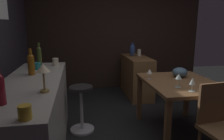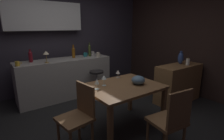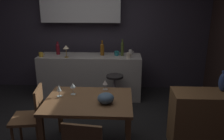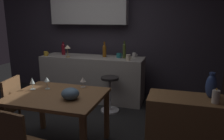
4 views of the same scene
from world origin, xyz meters
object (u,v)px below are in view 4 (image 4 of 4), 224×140
(wine_glass_left, at_px, (83,80))
(bar_stool, at_px, (110,93))
(chair_near_window, at_px, (6,107))
(fruit_bowl, at_px, (70,94))
(sideboard_cabinet, at_px, (196,133))
(cup_cream, at_px, (128,58))
(wine_glass_right, at_px, (47,80))
(wine_glass_center, at_px, (32,81))
(cup_white, at_px, (134,55))
(wine_bottle_amber, at_px, (104,50))
(cup_teal, at_px, (119,55))
(dining_table, at_px, (58,101))
(pillar_candle_tall, at_px, (216,97))
(wine_bottle_olive, at_px, (124,50))
(cup_mustard, at_px, (46,54))
(wine_bottle_ruby, at_px, (63,49))
(vase_ceramic_blue, at_px, (211,86))
(counter_lamp, at_px, (68,48))

(wine_glass_left, bearing_deg, bar_stool, 83.63)
(chair_near_window, bearing_deg, fruit_bowl, -3.26)
(sideboard_cabinet, distance_m, cup_cream, 1.97)
(sideboard_cabinet, relative_size, wine_glass_right, 6.79)
(sideboard_cabinet, xyz_separation_m, fruit_bowl, (-1.44, -0.22, 0.40))
(wine_glass_center, xyz_separation_m, cup_white, (1.01, 1.89, 0.09))
(wine_glass_right, xyz_separation_m, wine_bottle_amber, (0.25, 1.69, 0.17))
(chair_near_window, height_order, cup_teal, cup_teal)
(fruit_bowl, bearing_deg, wine_glass_left, 95.37)
(dining_table, bearing_deg, chair_near_window, -176.96)
(pillar_candle_tall, bearing_deg, bar_stool, 140.12)
(bar_stool, height_order, wine_bottle_olive, wine_bottle_olive)
(cup_white, xyz_separation_m, cup_cream, (-0.04, -0.34, 0.01))
(wine_bottle_amber, relative_size, cup_mustard, 2.64)
(chair_near_window, height_order, wine_bottle_ruby, wine_bottle_ruby)
(cup_cream, xyz_separation_m, vase_ceramic_blue, (1.23, -1.45, 0.00))
(sideboard_cabinet, height_order, cup_mustard, cup_mustard)
(chair_near_window, relative_size, wine_glass_right, 5.56)
(cup_cream, relative_size, cup_teal, 0.90)
(sideboard_cabinet, bearing_deg, counter_lamp, 147.41)
(sideboard_cabinet, height_order, wine_glass_center, wine_glass_center)
(wine_bottle_olive, distance_m, counter_lamp, 1.13)
(cup_white, height_order, cup_mustard, cup_white)
(wine_glass_right, distance_m, wine_bottle_amber, 1.72)
(bar_stool, bearing_deg, fruit_bowl, -92.46)
(wine_glass_left, height_order, counter_lamp, counter_lamp)
(fruit_bowl, height_order, pillar_candle_tall, pillar_candle_tall)
(dining_table, xyz_separation_m, wine_glass_center, (-0.41, 0.09, 0.21))
(fruit_bowl, xyz_separation_m, cup_teal, (0.08, 1.95, 0.14))
(bar_stool, bearing_deg, sideboard_cabinet, -40.61)
(wine_glass_left, xyz_separation_m, wine_bottle_amber, (-0.18, 1.49, 0.20))
(wine_bottle_amber, height_order, wine_bottle_olive, wine_bottle_olive)
(fruit_bowl, distance_m, vase_ceramic_blue, 1.58)
(fruit_bowl, bearing_deg, cup_teal, 87.67)
(wine_glass_center, relative_size, cup_teal, 1.22)
(cup_teal, distance_m, vase_ceramic_blue, 2.22)
(chair_near_window, relative_size, wine_glass_center, 5.65)
(pillar_candle_tall, bearing_deg, wine_glass_right, 176.29)
(pillar_candle_tall, bearing_deg, fruit_bowl, -175.36)
(dining_table, xyz_separation_m, fruit_bowl, (0.23, -0.10, 0.16))
(wine_glass_left, distance_m, cup_teal, 1.49)
(cup_cream, xyz_separation_m, counter_lamp, (-1.23, -0.02, 0.13))
(pillar_candle_tall, bearing_deg, wine_bottle_olive, 127.55)
(wine_glass_right, xyz_separation_m, cup_mustard, (-0.97, 1.50, 0.08))
(wine_glass_center, bearing_deg, cup_teal, 67.62)
(wine_glass_left, bearing_deg, wine_bottle_ruby, 126.17)
(cup_teal, bearing_deg, vase_ceramic_blue, -48.53)
(wine_glass_left, relative_size, vase_ceramic_blue, 0.49)
(wine_glass_center, relative_size, vase_ceramic_blue, 0.57)
(cup_mustard, bearing_deg, bar_stool, -13.58)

